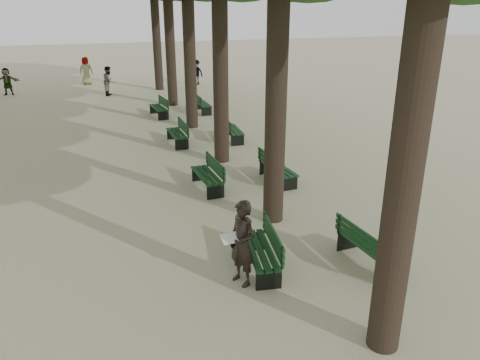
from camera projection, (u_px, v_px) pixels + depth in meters
name	position (u px, v px, depth m)	size (l,w,h in m)	color
ground	(257.00, 293.00, 9.14)	(120.00, 120.00, 0.00)	tan
bench_left_0	(260.00, 257.00, 9.88)	(0.81, 1.86, 0.92)	black
bench_left_1	(207.00, 181.00, 14.07)	(0.68, 1.83, 0.92)	black
bench_left_2	(177.00, 138.00, 18.49)	(0.63, 1.82, 0.92)	black
bench_left_3	(159.00, 111.00, 22.91)	(0.78, 1.86, 0.92)	black
bench_right_0	(369.00, 254.00, 10.00)	(0.75, 1.85, 0.92)	black
bench_right_1	(278.00, 173.00, 14.67)	(0.72, 1.84, 0.92)	black
bench_right_2	(233.00, 134.00, 19.03)	(0.66, 1.83, 0.92)	black
bench_right_3	(203.00, 107.00, 23.78)	(0.59, 1.81, 0.92)	black
man_with_map	(242.00, 243.00, 9.16)	(0.74, 0.80, 1.78)	black
pedestrian_a	(109.00, 81.00, 27.86)	(0.84, 0.34, 1.72)	#262628
pedestrian_b	(196.00, 72.00, 31.48)	(1.07, 0.33, 1.65)	#262628
pedestrian_e	(7.00, 81.00, 28.03)	(1.49, 0.32, 1.60)	#262628
pedestrian_d	(86.00, 71.00, 31.52)	(0.89, 0.37, 1.83)	#262628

